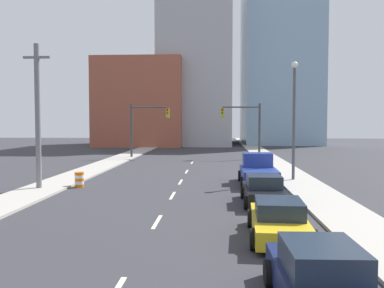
{
  "coord_description": "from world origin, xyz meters",
  "views": [
    {
      "loc": [
        2.42,
        -1.83,
        4.12
      ],
      "look_at": [
        0.38,
        33.54,
        2.2
      ],
      "focal_mm": 40.0,
      "sensor_mm": 36.0,
      "label": 1
    }
  ],
  "objects_px": {
    "sedan_navy": "(321,281)",
    "traffic_barrel": "(79,180)",
    "traffic_signal_left": "(142,123)",
    "utility_pole_left_mid": "(38,115)",
    "sedan_black": "(264,191)",
    "pickup_truck_blue": "(258,172)",
    "traffic_signal_right": "(248,123)",
    "sedan_yellow": "(279,220)",
    "street_lamp": "(294,112)"
  },
  "relations": [
    {
      "from": "sedan_navy",
      "to": "traffic_barrel",
      "type": "bearing_deg",
      "value": 121.55
    },
    {
      "from": "sedan_navy",
      "to": "traffic_signal_left",
      "type": "bearing_deg",
      "value": 104.31
    },
    {
      "from": "utility_pole_left_mid",
      "to": "sedan_black",
      "type": "height_order",
      "value": "utility_pole_left_mid"
    },
    {
      "from": "pickup_truck_blue",
      "to": "traffic_barrel",
      "type": "bearing_deg",
      "value": -169.82
    },
    {
      "from": "traffic_signal_right",
      "to": "sedan_navy",
      "type": "relative_size",
      "value": 1.3
    },
    {
      "from": "traffic_signal_right",
      "to": "utility_pole_left_mid",
      "type": "distance_m",
      "value": 26.21
    },
    {
      "from": "traffic_signal_left",
      "to": "traffic_barrel",
      "type": "bearing_deg",
      "value": -90.79
    },
    {
      "from": "traffic_signal_left",
      "to": "sedan_black",
      "type": "bearing_deg",
      "value": -67.69
    },
    {
      "from": "traffic_signal_left",
      "to": "sedan_black",
      "type": "relative_size",
      "value": 1.35
    },
    {
      "from": "utility_pole_left_mid",
      "to": "sedan_yellow",
      "type": "bearing_deg",
      "value": -37.54
    },
    {
      "from": "utility_pole_left_mid",
      "to": "sedan_navy",
      "type": "height_order",
      "value": "utility_pole_left_mid"
    },
    {
      "from": "utility_pole_left_mid",
      "to": "street_lamp",
      "type": "distance_m",
      "value": 16.47
    },
    {
      "from": "traffic_signal_left",
      "to": "street_lamp",
      "type": "distance_m",
      "value": 22.16
    },
    {
      "from": "sedan_yellow",
      "to": "traffic_barrel",
      "type": "bearing_deg",
      "value": 137.13
    },
    {
      "from": "sedan_black",
      "to": "sedan_navy",
      "type": "bearing_deg",
      "value": -90.27
    },
    {
      "from": "traffic_barrel",
      "to": "pickup_truck_blue",
      "type": "bearing_deg",
      "value": 9.8
    },
    {
      "from": "traffic_signal_right",
      "to": "utility_pole_left_mid",
      "type": "xyz_separation_m",
      "value": [
        -14.02,
        -22.14,
        0.54
      ]
    },
    {
      "from": "traffic_barrel",
      "to": "sedan_black",
      "type": "height_order",
      "value": "sedan_black"
    },
    {
      "from": "traffic_signal_left",
      "to": "traffic_signal_right",
      "type": "bearing_deg",
      "value": 0.0
    },
    {
      "from": "sedan_navy",
      "to": "traffic_signal_right",
      "type": "bearing_deg",
      "value": 87.08
    },
    {
      "from": "sedan_yellow",
      "to": "sedan_black",
      "type": "distance_m",
      "value": 6.24
    },
    {
      "from": "traffic_signal_right",
      "to": "pickup_truck_blue",
      "type": "distance_m",
      "value": 19.38
    },
    {
      "from": "traffic_barrel",
      "to": "street_lamp",
      "type": "relative_size",
      "value": 0.12
    },
    {
      "from": "traffic_signal_left",
      "to": "street_lamp",
      "type": "relative_size",
      "value": 0.74
    },
    {
      "from": "sedan_navy",
      "to": "sedan_black",
      "type": "height_order",
      "value": "sedan_navy"
    },
    {
      "from": "utility_pole_left_mid",
      "to": "street_lamp",
      "type": "xyz_separation_m",
      "value": [
        15.83,
        4.54,
        0.27
      ]
    },
    {
      "from": "utility_pole_left_mid",
      "to": "traffic_barrel",
      "type": "bearing_deg",
      "value": 27.24
    },
    {
      "from": "utility_pole_left_mid",
      "to": "sedan_navy",
      "type": "relative_size",
      "value": 1.87
    },
    {
      "from": "traffic_signal_left",
      "to": "traffic_signal_right",
      "type": "height_order",
      "value": "same"
    },
    {
      "from": "utility_pole_left_mid",
      "to": "street_lamp",
      "type": "relative_size",
      "value": 1.07
    },
    {
      "from": "traffic_signal_left",
      "to": "pickup_truck_blue",
      "type": "distance_m",
      "value": 22.23
    },
    {
      "from": "traffic_signal_right",
      "to": "utility_pole_left_mid",
      "type": "height_order",
      "value": "utility_pole_left_mid"
    },
    {
      "from": "utility_pole_left_mid",
      "to": "sedan_black",
      "type": "xyz_separation_m",
      "value": [
        12.95,
        -3.6,
        -3.79
      ]
    },
    {
      "from": "street_lamp",
      "to": "sedan_yellow",
      "type": "bearing_deg",
      "value": -101.94
    },
    {
      "from": "traffic_barrel",
      "to": "sedan_navy",
      "type": "relative_size",
      "value": 0.21
    },
    {
      "from": "traffic_signal_left",
      "to": "utility_pole_left_mid",
      "type": "relative_size",
      "value": 0.7
    },
    {
      "from": "street_lamp",
      "to": "sedan_navy",
      "type": "relative_size",
      "value": 1.75
    },
    {
      "from": "traffic_barrel",
      "to": "sedan_navy",
      "type": "height_order",
      "value": "sedan_navy"
    },
    {
      "from": "utility_pole_left_mid",
      "to": "sedan_black",
      "type": "bearing_deg",
      "value": -15.52
    },
    {
      "from": "street_lamp",
      "to": "sedan_black",
      "type": "bearing_deg",
      "value": -109.49
    },
    {
      "from": "street_lamp",
      "to": "sedan_black",
      "type": "relative_size",
      "value": 1.82
    },
    {
      "from": "traffic_barrel",
      "to": "traffic_signal_left",
      "type": "bearing_deg",
      "value": 89.21
    },
    {
      "from": "sedan_navy",
      "to": "sedan_black",
      "type": "xyz_separation_m",
      "value": [
        0.09,
        12.07,
        -0.02
      ]
    },
    {
      "from": "traffic_signal_right",
      "to": "traffic_barrel",
      "type": "bearing_deg",
      "value": -119.51
    },
    {
      "from": "street_lamp",
      "to": "sedan_navy",
      "type": "distance_m",
      "value": 20.82
    },
    {
      "from": "traffic_signal_left",
      "to": "sedan_yellow",
      "type": "xyz_separation_m",
      "value": [
        10.4,
        -31.97,
        -3.28
      ]
    },
    {
      "from": "sedan_navy",
      "to": "pickup_truck_blue",
      "type": "relative_size",
      "value": 0.87
    },
    {
      "from": "traffic_signal_left",
      "to": "sedan_yellow",
      "type": "bearing_deg",
      "value": -71.97
    },
    {
      "from": "traffic_signal_left",
      "to": "utility_pole_left_mid",
      "type": "bearing_deg",
      "value": -96.16
    },
    {
      "from": "traffic_barrel",
      "to": "sedan_yellow",
      "type": "relative_size",
      "value": 0.2
    }
  ]
}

